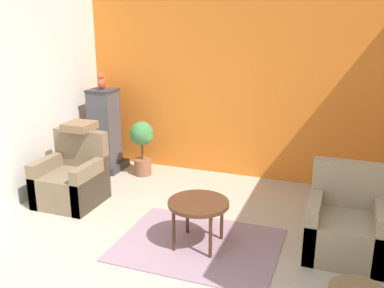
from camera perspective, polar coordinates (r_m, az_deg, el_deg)
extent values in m
cube|color=orange|center=(6.24, 5.65, 8.07)|extent=(4.66, 0.06, 2.77)
cube|color=silver|center=(5.79, -22.02, 6.23)|extent=(0.06, 3.46, 2.77)
cube|color=gray|center=(4.63, 0.83, -13.27)|extent=(1.67, 1.28, 0.01)
cylinder|color=#472819|center=(4.41, 0.86, -7.91)|extent=(0.63, 0.63, 0.04)
cylinder|color=#472819|center=(4.42, -2.46, -11.49)|extent=(0.04, 0.04, 0.46)
cylinder|color=#472819|center=(4.30, 2.48, -12.35)|extent=(0.04, 0.04, 0.46)
cylinder|color=#472819|center=(4.75, -0.62, -9.39)|extent=(0.04, 0.04, 0.46)
cylinder|color=#472819|center=(4.64, 3.99, -10.11)|extent=(0.04, 0.04, 0.46)
cube|color=#7A664C|center=(5.70, -15.86, -5.67)|extent=(0.74, 0.72, 0.42)
cube|color=#7A664C|center=(5.78, -14.55, -0.51)|extent=(0.74, 0.14, 0.49)
cube|color=#7A664C|center=(5.85, -18.40, -4.41)|extent=(0.12, 0.72, 0.59)
cube|color=#7A664C|center=(5.50, -13.30, -5.34)|extent=(0.12, 0.72, 0.59)
cube|color=#9E896B|center=(4.63, 19.64, -11.51)|extent=(0.74, 0.72, 0.42)
cube|color=#9E896B|center=(4.71, 20.26, -5.02)|extent=(0.74, 0.14, 0.49)
cube|color=#9E896B|center=(4.59, 15.83, -10.16)|extent=(0.12, 0.72, 0.59)
cube|color=#9E896B|center=(4.61, 23.66, -10.92)|extent=(0.12, 0.72, 0.59)
cube|color=#353539|center=(6.87, -11.29, -2.80)|extent=(0.53, 0.53, 0.11)
cube|color=#4C4C51|center=(6.69, -11.59, 2.18)|extent=(0.37, 0.37, 1.12)
cube|color=#353539|center=(6.58, -11.88, 7.04)|extent=(0.39, 0.39, 0.03)
ellipsoid|color=#D14C2D|center=(6.56, -11.94, 7.96)|extent=(0.12, 0.14, 0.18)
sphere|color=#D14C2D|center=(6.53, -12.08, 8.83)|extent=(0.10, 0.10, 0.10)
cone|color=gold|center=(6.49, -12.28, 8.71)|extent=(0.04, 0.04, 0.04)
cone|color=#D14C2D|center=(6.62, -11.63, 7.90)|extent=(0.06, 0.12, 0.16)
cylinder|color=brown|center=(6.52, -6.57, -3.05)|extent=(0.26, 0.26, 0.24)
cylinder|color=brown|center=(6.44, -6.65, -0.84)|extent=(0.03, 0.03, 0.28)
sphere|color=#427F42|center=(6.36, -6.73, 1.43)|extent=(0.35, 0.35, 0.35)
sphere|color=#427F42|center=(6.45, -7.34, 1.05)|extent=(0.21, 0.21, 0.21)
sphere|color=#427F42|center=(6.31, -6.11, 0.91)|extent=(0.19, 0.19, 0.19)
cube|color=#846647|center=(5.70, -14.76, 2.31)|extent=(0.36, 0.36, 0.10)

